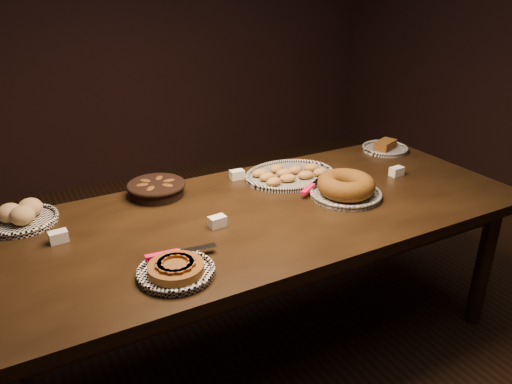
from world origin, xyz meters
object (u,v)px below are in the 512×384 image
madeleine_platter (290,175)px  bundt_cake_plate (346,188)px  buffet_table (263,225)px  apple_tart_plate (176,270)px

madeleine_platter → bundt_cake_plate: bearing=-89.1°
buffet_table → bundt_cake_plate: bundt_cake_plate is taller
apple_tart_plate → bundt_cake_plate: bundt_cake_plate is taller
buffet_table → bundt_cake_plate: bearing=-8.1°
apple_tart_plate → madeleine_platter: bearing=39.2°
apple_tart_plate → bundt_cake_plate: size_ratio=0.83×
buffet_table → madeleine_platter: size_ratio=5.05×
madeleine_platter → buffet_table: bearing=-157.1°
buffet_table → madeleine_platter: madeleine_platter is taller
apple_tart_plate → madeleine_platter: size_ratio=0.69×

